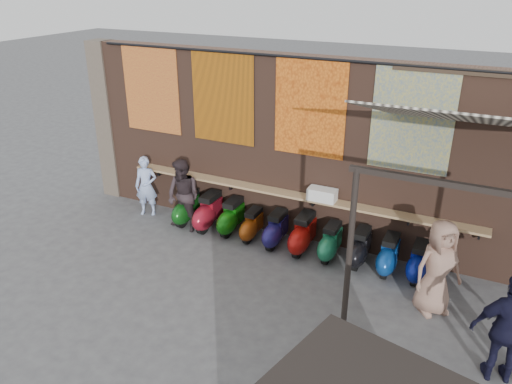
# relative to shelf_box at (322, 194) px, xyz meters

# --- Properties ---
(ground) EXTENTS (70.00, 70.00, 0.00)m
(ground) POSITION_rel_shelf_box_xyz_m (-0.72, -2.30, -1.25)
(ground) COLOR #474749
(ground) RESTS_ON ground
(brick_wall) EXTENTS (10.00, 0.40, 4.00)m
(brick_wall) POSITION_rel_shelf_box_xyz_m (-0.72, 0.40, 0.75)
(brick_wall) COLOR brown
(brick_wall) RESTS_ON ground
(pier_left) EXTENTS (0.50, 0.50, 4.00)m
(pier_left) POSITION_rel_shelf_box_xyz_m (-5.92, 0.40, 0.75)
(pier_left) COLOR #4C4238
(pier_left) RESTS_ON ground
(eating_counter) EXTENTS (8.00, 0.32, 0.05)m
(eating_counter) POSITION_rel_shelf_box_xyz_m (-0.72, 0.03, -0.15)
(eating_counter) COLOR #9E7A51
(eating_counter) RESTS_ON brick_wall
(shelf_box) EXTENTS (0.59, 0.30, 0.26)m
(shelf_box) POSITION_rel_shelf_box_xyz_m (0.00, 0.00, 0.00)
(shelf_box) COLOR white
(shelf_box) RESTS_ON eating_counter
(tapestry_redgold) EXTENTS (1.50, 0.02, 2.00)m
(tapestry_redgold) POSITION_rel_shelf_box_xyz_m (-4.32, 0.18, 1.75)
(tapestry_redgold) COLOR maroon
(tapestry_redgold) RESTS_ON brick_wall
(tapestry_sun) EXTENTS (1.50, 0.02, 2.00)m
(tapestry_sun) POSITION_rel_shelf_box_xyz_m (-2.42, 0.18, 1.75)
(tapestry_sun) COLOR orange
(tapestry_sun) RESTS_ON brick_wall
(tapestry_orange) EXTENTS (1.50, 0.02, 2.00)m
(tapestry_orange) POSITION_rel_shelf_box_xyz_m (-0.42, 0.18, 1.75)
(tapestry_orange) COLOR orange
(tapestry_orange) RESTS_ON brick_wall
(tapestry_multi) EXTENTS (1.50, 0.02, 2.00)m
(tapestry_multi) POSITION_rel_shelf_box_xyz_m (1.58, 0.18, 1.75)
(tapestry_multi) COLOR #294E98
(tapestry_multi) RESTS_ON brick_wall
(hang_rail) EXTENTS (9.50, 0.06, 0.06)m
(hang_rail) POSITION_rel_shelf_box_xyz_m (-0.72, 0.17, 2.73)
(hang_rail) COLOR black
(hang_rail) RESTS_ON brick_wall
(scooter_stool_0) EXTENTS (0.37, 0.82, 0.78)m
(scooter_stool_0) POSITION_rel_shelf_box_xyz_m (-3.20, -0.28, -0.86)
(scooter_stool_0) COLOR #0E4A12
(scooter_stool_0) RESTS_ON ground
(scooter_stool_1) EXTENTS (0.40, 0.89, 0.84)m
(scooter_stool_1) POSITION_rel_shelf_box_xyz_m (-2.60, -0.30, -0.83)
(scooter_stool_1) COLOR maroon
(scooter_stool_1) RESTS_ON ground
(scooter_stool_2) EXTENTS (0.37, 0.83, 0.79)m
(scooter_stool_2) POSITION_rel_shelf_box_xyz_m (-2.02, -0.25, -0.86)
(scooter_stool_2) COLOR #0F580C
(scooter_stool_2) RESTS_ON ground
(scooter_stool_3) EXTENTS (0.32, 0.72, 0.69)m
(scooter_stool_3) POSITION_rel_shelf_box_xyz_m (-1.48, -0.31, -0.91)
(scooter_stool_3) COLOR #83360B
(scooter_stool_3) RESTS_ON ground
(scooter_stool_4) EXTENTS (0.36, 0.80, 0.76)m
(scooter_stool_4) POSITION_rel_shelf_box_xyz_m (-0.88, -0.34, -0.87)
(scooter_stool_4) COLOR #1B1653
(scooter_stool_4) RESTS_ON ground
(scooter_stool_5) EXTENTS (0.40, 0.88, 0.84)m
(scooter_stool_5) POSITION_rel_shelf_box_xyz_m (-0.26, -0.34, -0.83)
(scooter_stool_5) COLOR maroon
(scooter_stool_5) RESTS_ON ground
(scooter_stool_6) EXTENTS (0.35, 0.79, 0.75)m
(scooter_stool_6) POSITION_rel_shelf_box_xyz_m (0.35, -0.34, -0.88)
(scooter_stool_6) COLOR #1B6D48
(scooter_stool_6) RESTS_ON ground
(scooter_stool_7) EXTENTS (0.36, 0.79, 0.75)m
(scooter_stool_7) POSITION_rel_shelf_box_xyz_m (0.96, -0.30, -0.88)
(scooter_stool_7) COLOR black
(scooter_stool_7) RESTS_ON ground
(scooter_stool_8) EXTENTS (0.36, 0.80, 0.76)m
(scooter_stool_8) POSITION_rel_shelf_box_xyz_m (1.55, -0.34, -0.87)
(scooter_stool_8) COLOR navy
(scooter_stool_8) RESTS_ON ground
(scooter_stool_9) EXTENTS (0.35, 0.78, 0.74)m
(scooter_stool_9) POSITION_rel_shelf_box_xyz_m (2.11, -0.34, -0.88)
(scooter_stool_9) COLOR navy
(scooter_stool_9) RESTS_ON ground
(diner_left) EXTENTS (0.63, 0.52, 1.49)m
(diner_left) POSITION_rel_shelf_box_xyz_m (-4.35, -0.30, -0.51)
(diner_left) COLOR #9DB3E5
(diner_left) RESTS_ON ground
(diner_right) EXTENTS (0.93, 0.77, 1.71)m
(diner_right) POSITION_rel_shelf_box_xyz_m (-3.07, -0.60, -0.40)
(diner_right) COLOR #2C2226
(diner_right) RESTS_ON ground
(shopper_navy) EXTENTS (1.11, 0.67, 1.76)m
(shopper_navy) POSITION_rel_shelf_box_xyz_m (3.65, -2.49, -0.37)
(shopper_navy) COLOR black
(shopper_navy) RESTS_ON ground
(shopper_tan) EXTENTS (1.02, 0.98, 1.77)m
(shopper_tan) POSITION_rel_shelf_box_xyz_m (2.52, -1.24, -0.37)
(shopper_tan) COLOR #9D7564
(shopper_tan) RESTS_ON ground
(awning_canvas) EXTENTS (3.20, 3.28, 0.97)m
(awning_canvas) POSITION_rel_shelf_box_xyz_m (2.78, -1.40, 2.30)
(awning_canvas) COLOR beige
(awning_canvas) RESTS_ON brick_wall
(awning_ledger) EXTENTS (3.30, 0.08, 0.12)m
(awning_ledger) POSITION_rel_shelf_box_xyz_m (2.78, 0.19, 2.70)
(awning_ledger) COLOR #33261C
(awning_ledger) RESTS_ON brick_wall
(awning_header) EXTENTS (3.00, 0.08, 0.08)m
(awning_header) POSITION_rel_shelf_box_xyz_m (2.78, -2.90, 1.83)
(awning_header) COLOR black
(awning_header) RESTS_ON awning_post_left
(awning_post_left) EXTENTS (0.09, 0.09, 3.10)m
(awning_post_left) POSITION_rel_shelf_box_xyz_m (1.38, -2.90, 0.30)
(awning_post_left) COLOR black
(awning_post_left) RESTS_ON ground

